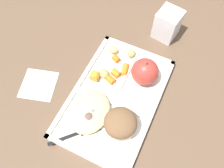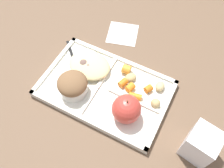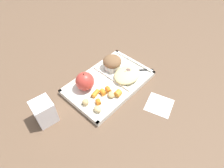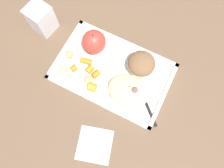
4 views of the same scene
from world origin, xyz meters
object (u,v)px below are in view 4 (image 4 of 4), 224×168
at_px(bran_muffin, 141,65).
at_px(milk_carton, 41,19).
at_px(plastic_fork, 146,102).
at_px(lunch_tray, 112,72).
at_px(green_apple, 94,42).

xyz_separation_m(bran_muffin, milk_carton, (-0.36, -0.00, 0.00)).
relative_size(bran_muffin, plastic_fork, 0.76).
relative_size(lunch_tray, bran_muffin, 4.34).
bearing_deg(lunch_tray, milk_carton, 170.33).
bearing_deg(milk_carton, lunch_tray, 0.14).
relative_size(lunch_tray, milk_carton, 3.71).
height_order(lunch_tray, milk_carton, milk_carton).
bearing_deg(plastic_fork, lunch_tray, 162.10).
height_order(plastic_fork, milk_carton, milk_carton).
xyz_separation_m(lunch_tray, bran_muffin, (0.07, 0.05, 0.04)).
distance_m(lunch_tray, green_apple, 0.11).
relative_size(lunch_tray, green_apple, 4.36).
xyz_separation_m(green_apple, bran_muffin, (0.16, -0.00, -0.01)).
distance_m(green_apple, bran_muffin, 0.16).
distance_m(green_apple, milk_carton, 0.20).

